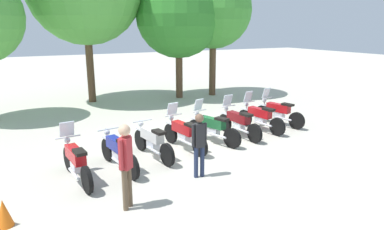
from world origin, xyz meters
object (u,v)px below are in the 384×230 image
object	(u,v)px
motorcycle_7	(278,112)
motorcycle_6	(260,117)
motorcycle_4	(212,127)
motorcycle_2	(152,141)
motorcycle_5	(238,122)
traffic_cone	(4,213)
person_0	(199,141)
motorcycle_1	(118,151)
tree_3	(213,10)
tree_2	(179,15)
motorcycle_0	(76,161)
person_1	(126,160)
motorcycle_3	(184,133)

from	to	relation	value
motorcycle_7	motorcycle_6	bearing A→B (deg)	90.14
motorcycle_4	motorcycle_7	xyz separation A→B (m)	(3.33, 0.67, 0.00)
motorcycle_2	motorcycle_5	world-z (taller)	motorcycle_5
motorcycle_5	motorcycle_7	world-z (taller)	same
traffic_cone	person_0	bearing A→B (deg)	3.89
motorcycle_1	tree_3	distance (m)	11.55
tree_2	person_0	bearing A→B (deg)	-112.33
tree_2	tree_3	size ratio (longest dim) A/B	0.98
tree_2	traffic_cone	distance (m)	13.34
motorcycle_0	tree_3	bearing A→B (deg)	-53.49
person_1	person_0	bearing A→B (deg)	-113.13
motorcycle_4	tree_2	bearing A→B (deg)	-36.13
motorcycle_4	motorcycle_0	bearing A→B (deg)	83.45
tree_3	traffic_cone	bearing A→B (deg)	-136.77
motorcycle_1	person_0	distance (m)	2.23
motorcycle_5	motorcycle_6	size ratio (longest dim) A/B	1.01
motorcycle_2	traffic_cone	bearing A→B (deg)	110.68
motorcycle_3	motorcycle_5	xyz separation A→B (m)	(2.22, 0.29, 0.00)
motorcycle_3	tree_3	bearing A→B (deg)	-45.43
person_0	tree_3	size ratio (longest dim) A/B	0.25
motorcycle_3	motorcycle_0	bearing A→B (deg)	94.82
motorcycle_0	person_0	distance (m)	3.05
motorcycle_6	motorcycle_4	bearing A→B (deg)	89.87
person_0	tree_2	distance (m)	10.71
motorcycle_2	motorcycle_7	distance (m)	5.64
motorcycle_5	person_0	distance (m)	3.64
motorcycle_6	person_1	distance (m)	6.80
motorcycle_6	motorcycle_3	bearing A→B (deg)	89.06
motorcycle_2	motorcycle_5	size ratio (longest dim) A/B	1.00
motorcycle_4	person_1	world-z (taller)	person_1
tree_3	motorcycle_4	bearing A→B (deg)	-120.40
motorcycle_6	tree_3	world-z (taller)	tree_3
motorcycle_0	motorcycle_5	size ratio (longest dim) A/B	1.00
motorcycle_3	motorcycle_4	world-z (taller)	same
motorcycle_3	person_1	distance (m)	3.82
motorcycle_5	motorcycle_6	distance (m)	1.13
motorcycle_5	tree_3	bearing A→B (deg)	-29.37
person_1	tree_3	xyz separation A→B (m)	(7.86, 9.94, 3.45)
motorcycle_4	person_0	bearing A→B (deg)	123.67
motorcycle_5	motorcycle_6	world-z (taller)	same
person_1	traffic_cone	bearing A→B (deg)	38.25
motorcycle_7	person_0	bearing A→B (deg)	105.57
motorcycle_4	tree_2	world-z (taller)	tree_2
motorcycle_4	tree_3	world-z (taller)	tree_3
motorcycle_1	motorcycle_2	world-z (taller)	same
motorcycle_0	traffic_cone	size ratio (longest dim) A/B	3.98
motorcycle_7	person_1	size ratio (longest dim) A/B	1.18
motorcycle_7	person_0	world-z (taller)	person_0
motorcycle_7	motorcycle_3	bearing A→B (deg)	86.27
motorcycle_5	tree_3	world-z (taller)	tree_3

